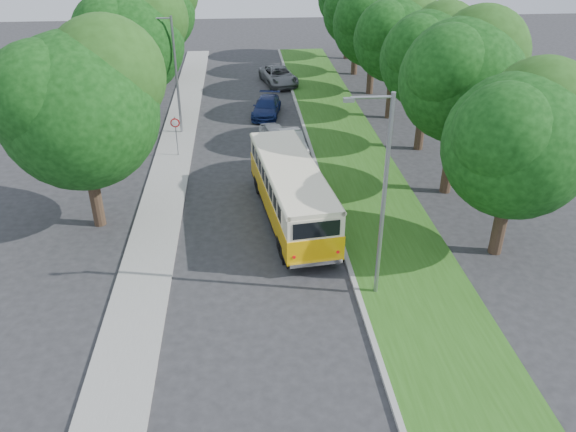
{
  "coord_description": "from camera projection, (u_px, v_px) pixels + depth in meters",
  "views": [
    {
      "loc": [
        -0.61,
        -19.83,
        13.2
      ],
      "look_at": [
        1.22,
        1.32,
        1.5
      ],
      "focal_mm": 35.0,
      "sensor_mm": 36.0,
      "label": 1
    }
  ],
  "objects": [
    {
      "name": "lamppost_near",
      "position": [
        382.0,
        193.0,
        19.75
      ],
      "size": [
        1.71,
        0.16,
        8.0
      ],
      "color": "gray",
      "rests_on": "ground"
    },
    {
      "name": "lamppost_far",
      "position": [
        175.0,
        72.0,
        35.34
      ],
      "size": [
        1.71,
        0.16,
        7.5
      ],
      "color": "gray",
      "rests_on": "ground"
    },
    {
      "name": "treeline",
      "position": [
        295.0,
        34.0,
        36.8
      ],
      "size": [
        24.27,
        41.91,
        9.46
      ],
      "color": "#332319",
      "rests_on": "ground"
    },
    {
      "name": "car_white",
      "position": [
        292.0,
        142.0,
        34.26
      ],
      "size": [
        1.8,
        3.92,
        1.24
      ],
      "primitive_type": "imported",
      "rotation": [
        0.0,
        0.0,
        0.13
      ],
      "color": "silver",
      "rests_on": "ground"
    },
    {
      "name": "car_grey",
      "position": [
        279.0,
        76.0,
        47.36
      ],
      "size": [
        3.39,
        5.59,
        1.45
      ],
      "primitive_type": "imported",
      "rotation": [
        0.0,
        0.0,
        0.2
      ],
      "color": "slate",
      "rests_on": "ground"
    },
    {
      "name": "curb",
      "position": [
        329.0,
        204.0,
        28.32
      ],
      "size": [
        0.2,
        70.0,
        0.15
      ],
      "primitive_type": "cube",
      "color": "gray",
      "rests_on": "ground"
    },
    {
      "name": "warning_sign",
      "position": [
        176.0,
        130.0,
        33.01
      ],
      "size": [
        0.56,
        0.1,
        2.5
      ],
      "color": "gray",
      "rests_on": "ground"
    },
    {
      "name": "car_blue",
      "position": [
        267.0,
        107.0,
        40.24
      ],
      "size": [
        2.54,
        4.65,
        1.28
      ],
      "primitive_type": "imported",
      "rotation": [
        0.0,
        0.0,
        -0.18
      ],
      "color": "navy",
      "rests_on": "ground"
    },
    {
      "name": "ground",
      "position": [
        262.0,
        263.0,
        23.73
      ],
      "size": [
        120.0,
        120.0,
        0.0
      ],
      "primitive_type": "plane",
      "color": "#28282A",
      "rests_on": "ground"
    },
    {
      "name": "car_silver",
      "position": [
        276.0,
        136.0,
        35.05
      ],
      "size": [
        2.25,
        3.98,
        1.28
      ],
      "primitive_type": "imported",
      "rotation": [
        0.0,
        0.0,
        0.21
      ],
      "color": "silver",
      "rests_on": "ground"
    },
    {
      "name": "sidewalk",
      "position": [
        160.0,
        211.0,
        27.7
      ],
      "size": [
        2.2,
        70.0,
        0.12
      ],
      "primitive_type": "cube",
      "color": "gray",
      "rests_on": "ground"
    },
    {
      "name": "vintage_bus",
      "position": [
        291.0,
        193.0,
        26.33
      ],
      "size": [
        3.63,
        9.86,
        2.86
      ],
      "primitive_type": null,
      "rotation": [
        0.0,
        0.0,
        0.12
      ],
      "color": "#FFB908",
      "rests_on": "ground"
    },
    {
      "name": "grass_verge",
      "position": [
        374.0,
        202.0,
        28.51
      ],
      "size": [
        4.5,
        70.0,
        0.13
      ],
      "primitive_type": "cube",
      "color": "#275416",
      "rests_on": "ground"
    }
  ]
}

